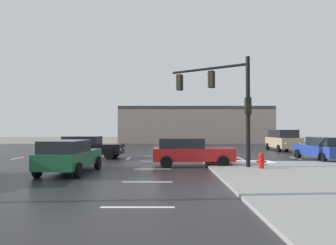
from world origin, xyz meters
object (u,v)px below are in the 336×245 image
(sedan_red, at_px, (189,151))
(traffic_signal_mast, at_px, (225,95))
(suv_tan, at_px, (283,140))
(fire_hydrant, at_px, (261,160))
(sedan_blue, at_px, (323,148))
(sedan_black, at_px, (89,147))
(sedan_green, at_px, (69,156))

(sedan_red, bearing_deg, traffic_signal_mast, -18.43)
(suv_tan, relative_size, sedan_red, 1.06)
(suv_tan, bearing_deg, fire_hydrant, -23.93)
(traffic_signal_mast, bearing_deg, sedan_blue, -120.41)
(suv_tan, xyz_separation_m, sedan_black, (-16.83, -7.75, -0.24))
(sedan_red, relative_size, sedan_blue, 0.99)
(sedan_green, bearing_deg, sedan_blue, -66.03)
(suv_tan, bearing_deg, sedan_red, -38.24)
(suv_tan, bearing_deg, sedan_blue, -5.05)
(sedan_green, distance_m, sedan_blue, 16.03)
(traffic_signal_mast, height_order, suv_tan, traffic_signal_mast)
(fire_hydrant, relative_size, sedan_black, 0.17)
(traffic_signal_mast, bearing_deg, fire_hydrant, 174.63)
(suv_tan, height_order, sedan_green, suv_tan)
(sedan_green, distance_m, sedan_black, 7.60)
(suv_tan, relative_size, sedan_blue, 1.04)
(fire_hydrant, distance_m, sedan_blue, 7.31)
(suv_tan, distance_m, sedan_blue, 9.67)
(traffic_signal_mast, distance_m, sedan_blue, 8.54)
(suv_tan, distance_m, sedan_black, 18.53)
(sedan_blue, bearing_deg, sedan_green, 105.90)
(traffic_signal_mast, xyz_separation_m, sedan_red, (-1.90, 0.57, -3.17))
(sedan_green, relative_size, sedan_red, 1.01)
(traffic_signal_mast, height_order, sedan_blue, traffic_signal_mast)
(traffic_signal_mast, xyz_separation_m, sedan_green, (-7.85, -2.20, -3.17))
(fire_hydrant, height_order, suv_tan, suv_tan)
(sedan_black, bearing_deg, sedan_blue, -2.39)
(fire_hydrant, distance_m, sedan_black, 12.34)
(fire_hydrant, distance_m, sedan_green, 9.50)
(sedan_green, bearing_deg, sedan_black, 10.55)
(suv_tan, height_order, sedan_black, suv_tan)
(sedan_black, bearing_deg, sedan_red, -30.23)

